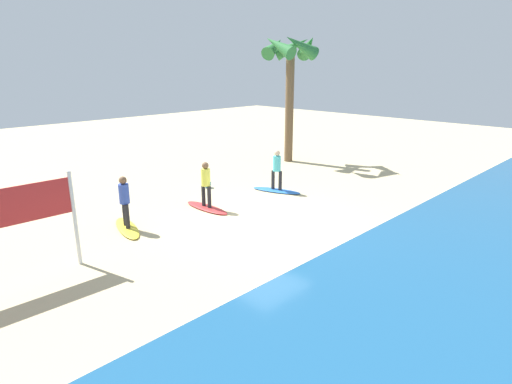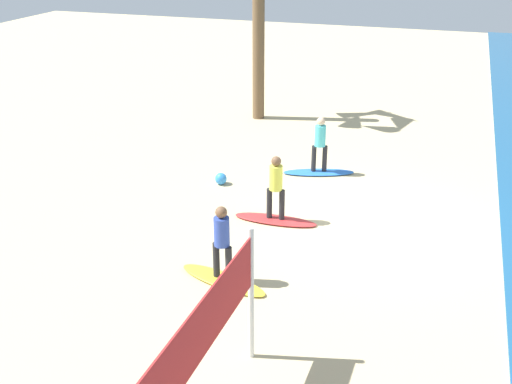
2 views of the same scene
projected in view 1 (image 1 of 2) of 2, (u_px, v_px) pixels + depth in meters
The scene contains 9 objects.
ground_plane at pixel (265, 221), 14.12m from camera, with size 60.00×60.00×0.00m, color #CCB789.
surfboard_blue at pixel (276, 190), 17.39m from camera, with size 2.10×0.56×0.09m, color blue.
surfer_blue at pixel (277, 167), 17.11m from camera, with size 0.32×0.44×1.64m.
surfboard_red at pixel (207, 208), 15.28m from camera, with size 2.10×0.56×0.09m, color red.
surfer_red at pixel (206, 181), 14.99m from camera, with size 0.32×0.46×1.64m.
surfboard_yellow at pixel (127, 228), 13.37m from camera, with size 2.10×0.56×0.09m, color yellow.
surfer_yellow at pixel (124, 198), 13.09m from camera, with size 0.32×0.45×1.64m.
palm_tree at pixel (290, 59), 21.43m from camera, with size 2.88×3.03×6.61m.
beach_ball at pixel (207, 184), 17.89m from camera, with size 0.34×0.34×0.34m, color #338CE5.
Camera 1 is at (9.61, 9.12, 4.98)m, focal length 29.65 mm.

